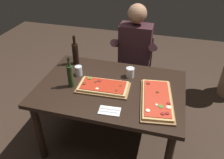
% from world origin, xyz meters
% --- Properties ---
extents(ground_plane, '(6.40, 6.40, 0.00)m').
position_xyz_m(ground_plane, '(0.00, 0.00, 0.00)').
color(ground_plane, '#38281E').
extents(dining_table, '(1.40, 0.96, 0.74)m').
position_xyz_m(dining_table, '(0.00, 0.00, 0.64)').
color(dining_table, black).
rests_on(dining_table, ground_plane).
extents(pizza_rectangular_front, '(0.51, 0.29, 0.05)m').
position_xyz_m(pizza_rectangular_front, '(-0.06, -0.05, 0.76)').
color(pizza_rectangular_front, olive).
rests_on(pizza_rectangular_front, dining_table).
extents(pizza_rectangular_left, '(0.36, 0.63, 0.05)m').
position_xyz_m(pizza_rectangular_left, '(0.45, -0.11, 0.76)').
color(pizza_rectangular_left, olive).
rests_on(pizza_rectangular_left, dining_table).
extents(wine_bottle_dark, '(0.06, 0.06, 0.31)m').
position_xyz_m(wine_bottle_dark, '(-0.37, -0.09, 0.86)').
color(wine_bottle_dark, '#233819').
rests_on(wine_bottle_dark, dining_table).
extents(oil_bottle_amber, '(0.07, 0.07, 0.33)m').
position_xyz_m(oil_bottle_amber, '(-0.49, 0.33, 0.87)').
color(oil_bottle_amber, black).
rests_on(oil_bottle_amber, dining_table).
extents(tumbler_near_camera, '(0.08, 0.08, 0.10)m').
position_xyz_m(tumbler_near_camera, '(0.14, 0.23, 0.78)').
color(tumbler_near_camera, silver).
rests_on(tumbler_near_camera, dining_table).
extents(tumbler_far_side, '(0.07, 0.07, 0.10)m').
position_xyz_m(tumbler_far_side, '(-0.37, 0.12, 0.78)').
color(tumbler_far_side, silver).
rests_on(tumbler_far_side, dining_table).
extents(napkin_cutlery_set, '(0.19, 0.12, 0.01)m').
position_xyz_m(napkin_cutlery_set, '(0.09, -0.34, 0.74)').
color(napkin_cutlery_set, white).
rests_on(napkin_cutlery_set, dining_table).
extents(diner_chair, '(0.44, 0.44, 0.87)m').
position_xyz_m(diner_chair, '(0.09, 0.86, 0.49)').
color(diner_chair, '#3D2B1E').
rests_on(diner_chair, ground_plane).
extents(seated_diner, '(0.53, 0.41, 1.33)m').
position_xyz_m(seated_diner, '(0.09, 0.74, 0.74)').
color(seated_diner, '#23232D').
rests_on(seated_diner, ground_plane).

